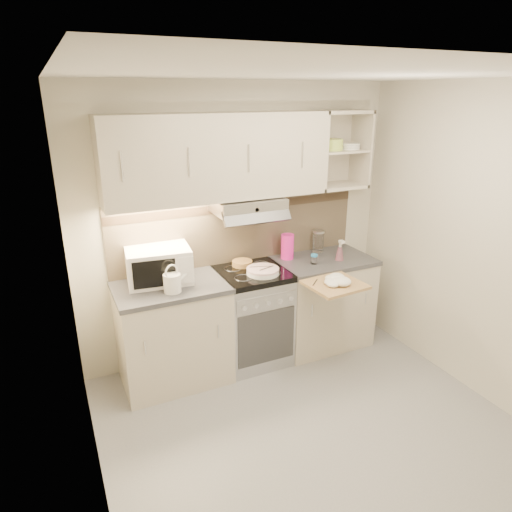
% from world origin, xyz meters
% --- Properties ---
extents(ground, '(3.00, 3.00, 0.00)m').
position_xyz_m(ground, '(0.00, 0.00, 0.00)').
color(ground, gray).
rests_on(ground, ground).
extents(room_shell, '(3.04, 2.84, 2.52)m').
position_xyz_m(room_shell, '(0.00, 0.37, 1.63)').
color(room_shell, beige).
rests_on(room_shell, ground).
extents(base_cabinet_left, '(0.90, 0.60, 0.86)m').
position_xyz_m(base_cabinet_left, '(-0.75, 1.10, 0.43)').
color(base_cabinet_left, beige).
rests_on(base_cabinet_left, ground).
extents(worktop_left, '(0.92, 0.62, 0.04)m').
position_xyz_m(worktop_left, '(-0.75, 1.10, 0.88)').
color(worktop_left, '#47474C').
rests_on(worktop_left, base_cabinet_left).
extents(base_cabinet_right, '(0.90, 0.60, 0.86)m').
position_xyz_m(base_cabinet_right, '(0.75, 1.10, 0.43)').
color(base_cabinet_right, beige).
rests_on(base_cabinet_right, ground).
extents(worktop_right, '(0.92, 0.62, 0.04)m').
position_xyz_m(worktop_right, '(0.75, 1.10, 0.88)').
color(worktop_right, '#47474C').
rests_on(worktop_right, base_cabinet_right).
extents(electric_range, '(0.60, 0.60, 0.90)m').
position_xyz_m(electric_range, '(0.00, 1.10, 0.45)').
color(electric_range, '#B7B7BC').
rests_on(electric_range, ground).
extents(microwave, '(0.56, 0.44, 0.29)m').
position_xyz_m(microwave, '(-0.81, 1.22, 1.05)').
color(microwave, white).
rests_on(microwave, worktop_left).
extents(watering_can, '(0.27, 0.16, 0.23)m').
position_xyz_m(watering_can, '(-0.76, 0.96, 0.98)').
color(watering_can, white).
rests_on(watering_can, worktop_left).
extents(plate_stack, '(0.29, 0.29, 0.06)m').
position_xyz_m(plate_stack, '(0.05, 0.99, 0.93)').
color(plate_stack, white).
rests_on(plate_stack, electric_range).
extents(bread_loaf, '(0.19, 0.19, 0.05)m').
position_xyz_m(bread_loaf, '(-0.03, 1.26, 0.92)').
color(bread_loaf, '#A57C44').
rests_on(bread_loaf, electric_range).
extents(pink_pitcher, '(0.13, 0.12, 0.24)m').
position_xyz_m(pink_pitcher, '(0.44, 1.25, 1.02)').
color(pink_pitcher, '#FF20AC').
rests_on(pink_pitcher, worktop_right).
extents(glass_jar, '(0.11, 0.11, 0.22)m').
position_xyz_m(glass_jar, '(0.81, 1.30, 1.01)').
color(glass_jar, white).
rests_on(glass_jar, worktop_right).
extents(spice_jar, '(0.06, 0.06, 0.09)m').
position_xyz_m(spice_jar, '(0.59, 1.02, 0.95)').
color(spice_jar, silver).
rests_on(spice_jar, worktop_right).
extents(spray_bottle, '(0.08, 0.08, 0.21)m').
position_xyz_m(spray_bottle, '(0.87, 1.00, 0.98)').
color(spray_bottle, pink).
rests_on(spray_bottle, worktop_right).
extents(cutting_board, '(0.48, 0.44, 0.02)m').
position_xyz_m(cutting_board, '(0.53, 0.58, 0.87)').
color(cutting_board, '#A67949').
rests_on(cutting_board, base_cabinet_right).
extents(dish_towel, '(0.28, 0.24, 0.07)m').
position_xyz_m(dish_towel, '(0.53, 0.57, 0.92)').
color(dish_towel, white).
rests_on(dish_towel, cutting_board).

